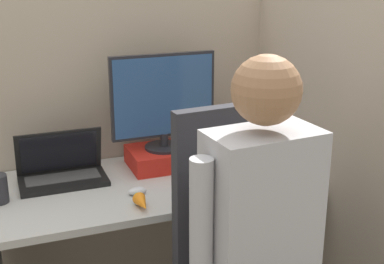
{
  "coord_description": "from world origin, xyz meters",
  "views": [
    {
      "loc": [
        -0.58,
        -1.69,
        1.61
      ],
      "look_at": [
        0.13,
        0.16,
        0.96
      ],
      "focal_mm": 50.0,
      "sensor_mm": 36.0,
      "label": 1
    }
  ],
  "objects": [
    {
      "name": "stapler",
      "position": [
        0.61,
        0.26,
        0.74
      ],
      "size": [
        0.04,
        0.16,
        0.05
      ],
      "color": "#A31919",
      "rests_on": "desk"
    },
    {
      "name": "carrot_toy",
      "position": [
        -0.1,
        0.07,
        0.73
      ],
      "size": [
        0.05,
        0.12,
        0.05
      ],
      "color": "orange",
      "rests_on": "desk"
    },
    {
      "name": "coffee_mug",
      "position": [
        0.47,
        0.46,
        0.76
      ],
      "size": [
        0.1,
        0.1,
        0.1
      ],
      "color": "#232328",
      "rests_on": "desk"
    },
    {
      "name": "cubicle_panel_back",
      "position": [
        0.0,
        0.67,
        0.77
      ],
      "size": [
        1.84,
        0.04,
        1.53
      ],
      "color": "tan",
      "rests_on": "ground"
    },
    {
      "name": "mouse",
      "position": [
        -0.08,
        0.2,
        0.72
      ],
      "size": [
        0.07,
        0.04,
        0.03
      ],
      "color": "silver",
      "rests_on": "desk"
    },
    {
      "name": "cubicle_panel_right",
      "position": [
        0.7,
        0.26,
        0.77
      ],
      "size": [
        0.04,
        1.27,
        1.53
      ],
      "color": "tan",
      "rests_on": "ground"
    },
    {
      "name": "monitor",
      "position": [
        0.12,
        0.47,
        1.01
      ],
      "size": [
        0.47,
        0.18,
        0.43
      ],
      "color": "#232328",
      "rests_on": "paper_box"
    },
    {
      "name": "laptop",
      "position": [
        -0.34,
        0.45,
        0.75
      ],
      "size": [
        0.36,
        0.21,
        0.21
      ],
      "color": "black",
      "rests_on": "desk"
    },
    {
      "name": "person",
      "position": [
        0.15,
        -0.45,
        0.79
      ],
      "size": [
        0.48,
        0.48,
        1.35
      ],
      "color": "brown",
      "rests_on": "ground"
    },
    {
      "name": "paper_box",
      "position": [
        0.12,
        0.46,
        0.75
      ],
      "size": [
        0.32,
        0.24,
        0.08
      ],
      "color": "red",
      "rests_on": "desk"
    },
    {
      "name": "desk",
      "position": [
        0.0,
        0.32,
        0.53
      ],
      "size": [
        1.34,
        0.64,
        0.71
      ],
      "color": "#B7B7B2",
      "rests_on": "ground"
    }
  ]
}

